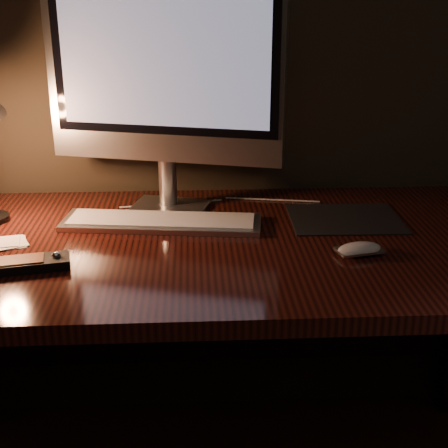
{
  "coord_description": "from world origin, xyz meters",
  "views": [
    {
      "loc": [
        -0.07,
        0.52,
        1.3
      ],
      "look_at": [
        -0.01,
        1.73,
        0.83
      ],
      "focal_mm": 50.0,
      "sensor_mm": 36.0,
      "label": 1
    }
  ],
  "objects_px": {
    "mouse": "(359,251)",
    "media_remote": "(27,264)",
    "desk": "(222,276)",
    "monitor": "(163,67)",
    "keyboard": "(162,222)"
  },
  "relations": [
    {
      "from": "monitor",
      "to": "media_remote",
      "type": "relative_size",
      "value": 3.45
    },
    {
      "from": "mouse",
      "to": "media_remote",
      "type": "relative_size",
      "value": 0.56
    },
    {
      "from": "mouse",
      "to": "media_remote",
      "type": "bearing_deg",
      "value": 170.58
    },
    {
      "from": "keyboard",
      "to": "media_remote",
      "type": "xyz_separation_m",
      "value": [
        -0.27,
        -0.24,
        0.0
      ]
    },
    {
      "from": "monitor",
      "to": "mouse",
      "type": "height_order",
      "value": "monitor"
    },
    {
      "from": "monitor",
      "to": "keyboard",
      "type": "bearing_deg",
      "value": -81.88
    },
    {
      "from": "desk",
      "to": "monitor",
      "type": "relative_size",
      "value": 2.57
    },
    {
      "from": "monitor",
      "to": "mouse",
      "type": "bearing_deg",
      "value": -20.12
    },
    {
      "from": "desk",
      "to": "keyboard",
      "type": "relative_size",
      "value": 3.29
    },
    {
      "from": "mouse",
      "to": "media_remote",
      "type": "xyz_separation_m",
      "value": [
        -0.71,
        -0.03,
        0.0
      ]
    },
    {
      "from": "media_remote",
      "to": "monitor",
      "type": "bearing_deg",
      "value": 39.27
    },
    {
      "from": "desk",
      "to": "media_remote",
      "type": "xyz_separation_m",
      "value": [
        -0.42,
        -0.21,
        0.14
      ]
    },
    {
      "from": "monitor",
      "to": "keyboard",
      "type": "xyz_separation_m",
      "value": [
        -0.01,
        -0.1,
        -0.36
      ]
    },
    {
      "from": "monitor",
      "to": "media_remote",
      "type": "height_order",
      "value": "monitor"
    },
    {
      "from": "mouse",
      "to": "monitor",
      "type": "bearing_deg",
      "value": 132.24
    }
  ]
}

